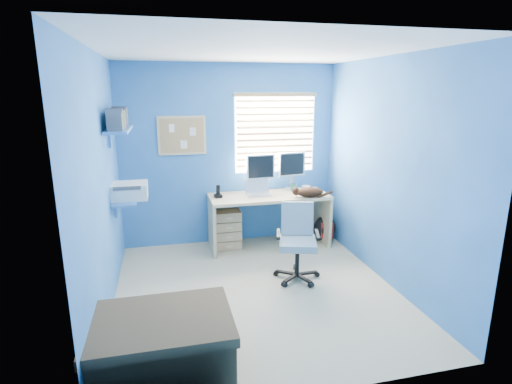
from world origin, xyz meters
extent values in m
cube|color=tan|center=(0.00, 0.00, 0.00)|extent=(3.00, 3.20, 0.00)
cube|color=white|center=(0.00, 0.00, 2.50)|extent=(3.00, 3.20, 0.00)
cube|color=#2A61A1|center=(0.00, 1.60, 1.25)|extent=(3.00, 0.01, 2.50)
cube|color=#2A61A1|center=(0.00, -1.60, 1.25)|extent=(3.00, 0.01, 2.50)
cube|color=#2A61A1|center=(-1.50, 0.00, 1.25)|extent=(0.01, 3.20, 2.50)
cube|color=#2A61A1|center=(1.50, 0.00, 1.25)|extent=(0.01, 3.20, 2.50)
cube|color=tan|center=(0.48, 1.26, 0.37)|extent=(1.64, 0.65, 0.74)
cube|color=silver|center=(0.34, 1.29, 0.85)|extent=(0.33, 0.27, 0.22)
cube|color=silver|center=(0.40, 1.42, 1.01)|extent=(0.41, 0.15, 0.54)
cube|color=silver|center=(0.89, 1.52, 1.01)|extent=(0.41, 0.17, 0.54)
cube|color=black|center=(-0.22, 1.29, 0.82)|extent=(0.11, 0.12, 0.17)
imported|color=#317265|center=(0.87, 1.40, 0.79)|extent=(0.10, 0.09, 0.10)
cylinder|color=silver|center=(1.06, 1.37, 0.78)|extent=(0.13, 0.13, 0.07)
ellipsoid|color=black|center=(0.99, 1.03, 0.81)|extent=(0.40, 0.27, 0.13)
cube|color=beige|center=(0.92, 1.36, 0.23)|extent=(0.26, 0.47, 0.45)
cube|color=tan|center=(-0.10, 1.31, 0.27)|extent=(0.35, 0.28, 0.54)
cube|color=yellow|center=(0.78, 1.16, 0.12)|extent=(0.03, 0.17, 0.24)
ellipsoid|color=black|center=(1.32, 1.24, 0.19)|extent=(0.36, 0.30, 0.38)
cube|color=#503B26|center=(-1.01, -1.13, 0.24)|extent=(1.02, 0.72, 0.49)
cylinder|color=black|center=(0.52, 0.17, 0.03)|extent=(0.63, 0.63, 0.06)
cylinder|color=black|center=(0.52, 0.17, 0.23)|extent=(0.06, 0.06, 0.34)
cube|color=#819DAE|center=(0.52, 0.17, 0.44)|extent=(0.51, 0.51, 0.08)
cube|color=#819DAE|center=(0.58, 0.36, 0.68)|extent=(0.38, 0.16, 0.39)
cube|color=white|center=(0.65, 1.59, 1.55)|extent=(1.15, 0.01, 1.10)
cube|color=#B28046|center=(0.65, 1.56, 1.55)|extent=(1.10, 0.03, 1.00)
cube|color=tan|center=(-0.65, 1.58, 1.55)|extent=(0.64, 0.02, 0.52)
cube|color=tan|center=(-0.65, 1.57, 1.55)|extent=(0.58, 0.01, 0.46)
cube|color=#3F78C3|center=(-1.36, 0.75, 0.92)|extent=(0.26, 0.55, 0.03)
cube|color=silver|center=(-1.32, 0.75, 1.02)|extent=(0.42, 0.34, 0.18)
cube|color=#3F78C3|center=(-1.37, 0.75, 1.72)|extent=(0.24, 0.90, 0.03)
cube|color=navy|center=(-1.38, 0.75, 1.84)|extent=(0.15, 0.80, 0.22)
camera|label=1|loc=(-0.93, -3.87, 2.13)|focal=28.00mm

